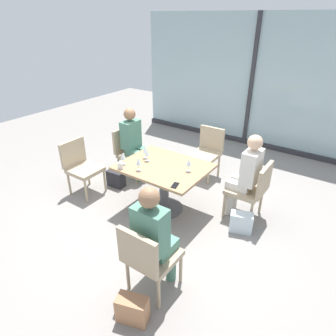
# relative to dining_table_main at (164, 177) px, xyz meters

# --- Properties ---
(ground_plane) EXTENTS (12.00, 12.00, 0.00)m
(ground_plane) POSITION_rel_dining_table_main_xyz_m (0.00, 0.00, -0.55)
(ground_plane) COLOR gray
(window_wall_backdrop) EXTENTS (5.30, 0.10, 2.70)m
(window_wall_backdrop) POSITION_rel_dining_table_main_xyz_m (0.00, 3.20, 0.66)
(window_wall_backdrop) COLOR #9BB7BC
(window_wall_backdrop) RESTS_ON ground_plane
(dining_table_main) EXTENTS (1.22, 0.96, 0.73)m
(dining_table_main) POSITION_rel_dining_table_main_xyz_m (0.00, 0.00, 0.00)
(dining_table_main) COLOR #997551
(dining_table_main) RESTS_ON ground_plane
(chair_far_left) EXTENTS (0.50, 0.46, 0.87)m
(chair_far_left) POSITION_rel_dining_table_main_xyz_m (-1.12, 0.52, -0.05)
(chair_far_left) COLOR tan
(chair_far_left) RESTS_ON ground_plane
(chair_front_right) EXTENTS (0.46, 0.50, 0.87)m
(chair_front_right) POSITION_rel_dining_table_main_xyz_m (0.75, -1.32, -0.05)
(chair_front_right) COLOR tan
(chair_front_right) RESTS_ON ground_plane
(chair_far_right) EXTENTS (0.50, 0.46, 0.87)m
(chair_far_right) POSITION_rel_dining_table_main_xyz_m (1.12, 0.52, -0.05)
(chair_far_right) COLOR tan
(chair_far_right) RESTS_ON ground_plane
(chair_side_end) EXTENTS (0.50, 0.46, 0.87)m
(chair_side_end) POSITION_rel_dining_table_main_xyz_m (-1.39, -0.35, -0.05)
(chair_side_end) COLOR tan
(chair_side_end) RESTS_ON ground_plane
(chair_near_window) EXTENTS (0.46, 0.51, 0.87)m
(chair_near_window) POSITION_rel_dining_table_main_xyz_m (0.00, 1.32, -0.05)
(chair_near_window) COLOR tan
(chair_near_window) RESTS_ON ground_plane
(person_far_left) EXTENTS (0.39, 0.34, 1.26)m
(person_far_left) POSITION_rel_dining_table_main_xyz_m (-1.01, 0.52, 0.15)
(person_far_left) COLOR #4C7F6B
(person_far_left) RESTS_ON ground_plane
(person_front_right) EXTENTS (0.34, 0.39, 1.26)m
(person_front_right) POSITION_rel_dining_table_main_xyz_m (0.75, -1.21, 0.15)
(person_front_right) COLOR #4C7F6B
(person_front_right) RESTS_ON ground_plane
(person_far_right) EXTENTS (0.39, 0.34, 1.26)m
(person_far_right) POSITION_rel_dining_table_main_xyz_m (1.01, 0.52, 0.15)
(person_far_right) COLOR silver
(person_far_right) RESTS_ON ground_plane
(wine_glass_0) EXTENTS (0.07, 0.07, 0.18)m
(wine_glass_0) POSITION_rel_dining_table_main_xyz_m (-0.29, -0.01, 0.31)
(wine_glass_0) COLOR silver
(wine_glass_0) RESTS_ON dining_table_main
(wine_glass_1) EXTENTS (0.07, 0.07, 0.18)m
(wine_glass_1) POSITION_rel_dining_table_main_xyz_m (-0.37, 0.05, 0.31)
(wine_glass_1) COLOR silver
(wine_glass_1) RESTS_ON dining_table_main
(wine_glass_2) EXTENTS (0.07, 0.07, 0.18)m
(wine_glass_2) POSITION_rel_dining_table_main_xyz_m (0.37, 0.06, 0.31)
(wine_glass_2) COLOR silver
(wine_glass_2) RESTS_ON dining_table_main
(wine_glass_3) EXTENTS (0.07, 0.07, 0.18)m
(wine_glass_3) POSITION_rel_dining_table_main_xyz_m (-0.20, -0.31, 0.31)
(wine_glass_3) COLOR silver
(wine_glass_3) RESTS_ON dining_table_main
(wine_glass_4) EXTENTS (0.07, 0.07, 0.18)m
(wine_glass_4) POSITION_rel_dining_table_main_xyz_m (-0.49, -0.29, 0.31)
(wine_glass_4) COLOR silver
(wine_glass_4) RESTS_ON dining_table_main
(coffee_cup) EXTENTS (0.08, 0.08, 0.09)m
(coffee_cup) POSITION_rel_dining_table_main_xyz_m (-0.44, -0.41, 0.23)
(coffee_cup) COLOR white
(coffee_cup) RESTS_ON dining_table_main
(cell_phone_on_table) EXTENTS (0.10, 0.16, 0.01)m
(cell_phone_on_table) POSITION_rel_dining_table_main_xyz_m (0.43, -0.37, 0.18)
(cell_phone_on_table) COLOR black
(cell_phone_on_table) RESTS_ON dining_table_main
(handbag_0) EXTENTS (0.31, 0.18, 0.28)m
(handbag_0) POSITION_rel_dining_table_main_xyz_m (-1.07, 0.08, -0.41)
(handbag_0) COLOR #232328
(handbag_0) RESTS_ON ground_plane
(handbag_1) EXTENTS (0.33, 0.24, 0.28)m
(handbag_1) POSITION_rel_dining_table_main_xyz_m (0.82, -1.67, -0.41)
(handbag_1) COLOR #A3704C
(handbag_1) RESTS_ON ground_plane
(handbag_2) EXTENTS (0.34, 0.25, 0.28)m
(handbag_2) POSITION_rel_dining_table_main_xyz_m (1.16, 0.16, -0.41)
(handbag_2) COLOR silver
(handbag_2) RESTS_ON ground_plane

